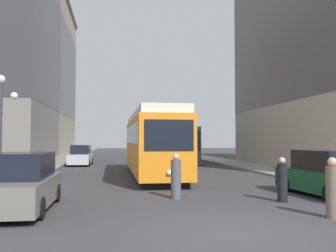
# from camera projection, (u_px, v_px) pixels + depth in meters

# --- Properties ---
(ground_plane) EXTENTS (200.00, 200.00, 0.00)m
(ground_plane) POSITION_uv_depth(u_px,v_px,m) (229.00, 232.00, 8.78)
(ground_plane) COLOR #38383A
(sidewalk_left) EXTENTS (3.17, 120.00, 0.15)m
(sidewalk_left) POSITION_uv_depth(u_px,v_px,m) (68.00, 157.00, 47.03)
(sidewalk_left) COLOR gray
(sidewalk_left) RESTS_ON ground
(sidewalk_right) EXTENTS (3.17, 120.00, 0.15)m
(sidewalk_right) POSITION_uv_depth(u_px,v_px,m) (197.00, 156.00, 49.57)
(sidewalk_right) COLOR gray
(sidewalk_right) RESTS_ON ground
(streetcar) EXTENTS (2.69, 14.08, 3.89)m
(streetcar) POSITION_uv_depth(u_px,v_px,m) (152.00, 142.00, 22.92)
(streetcar) COLOR black
(streetcar) RESTS_ON ground
(transit_bus) EXTENTS (2.71, 11.49, 3.45)m
(transit_bus) POSITION_uv_depth(u_px,v_px,m) (176.00, 143.00, 37.14)
(transit_bus) COLOR black
(transit_bus) RESTS_ON ground
(parked_car_left_near) EXTENTS (1.89, 4.87, 1.82)m
(parked_car_left_near) POSITION_uv_depth(u_px,v_px,m) (22.00, 184.00, 11.59)
(parked_car_left_near) COLOR black
(parked_car_left_near) RESTS_ON ground
(parked_car_left_mid) EXTENTS (1.98, 4.80, 1.82)m
(parked_car_left_mid) POSITION_uv_depth(u_px,v_px,m) (81.00, 156.00, 32.82)
(parked_car_left_mid) COLOR black
(parked_car_left_mid) RESTS_ON ground
(parked_car_right_far) EXTENTS (2.09, 4.83, 1.82)m
(parked_car_right_far) POSITION_uv_depth(u_px,v_px,m) (325.00, 175.00, 14.58)
(parked_car_right_far) COLOR black
(parked_car_right_far) RESTS_ON ground
(pedestrian_crossing_near) EXTENTS (0.39, 0.39, 1.73)m
(pedestrian_crossing_near) POSITION_uv_depth(u_px,v_px,m) (333.00, 190.00, 10.42)
(pedestrian_crossing_near) COLOR #6B5B4C
(pedestrian_crossing_near) RESTS_ON ground
(pedestrian_crossing_far) EXTENTS (0.36, 0.36, 1.61)m
(pedestrian_crossing_far) POSITION_uv_depth(u_px,v_px,m) (282.00, 181.00, 13.18)
(pedestrian_crossing_far) COLOR black
(pedestrian_crossing_far) RESTS_ON ground
(pedestrian_on_sidewalk) EXTENTS (0.39, 0.39, 1.72)m
(pedestrian_on_sidewalk) POSITION_uv_depth(u_px,v_px,m) (176.00, 178.00, 13.89)
(pedestrian_on_sidewalk) COLOR #4C4C56
(pedestrian_on_sidewalk) RESTS_ON ground
(lamp_post_left_near) EXTENTS (1.41, 0.36, 4.86)m
(lamp_post_left_near) POSITION_uv_depth(u_px,v_px,m) (0.00, 113.00, 15.52)
(lamp_post_left_near) COLOR #333338
(lamp_post_left_near) RESTS_ON sidewalk_left
(building_left_midblock) EXTENTS (13.25, 22.58, 24.77)m
(building_left_midblock) POSITION_uv_depth(u_px,v_px,m) (29.00, 76.00, 59.85)
(building_left_midblock) COLOR gray
(building_left_midblock) RESTS_ON ground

